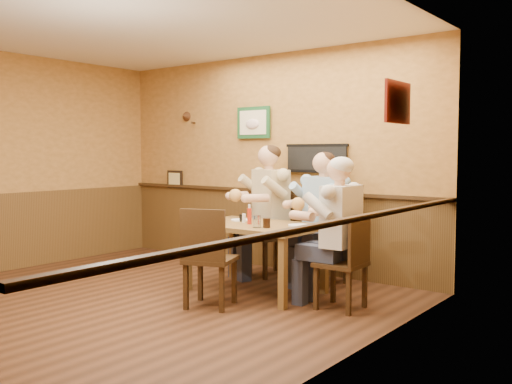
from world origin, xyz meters
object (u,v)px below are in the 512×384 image
(cola_tumbler, at_px, (267,223))
(chair_near_side, at_px, (210,257))
(water_glass_left, at_px, (220,218))
(chair_back_right, at_px, (324,243))
(diner_white_elder, at_px, (341,241))
(pepper_shaker, at_px, (241,218))
(dining_table, at_px, (255,232))
(salt_shaker, at_px, (244,218))
(chair_right_end, at_px, (341,262))
(diner_blue_polo, at_px, (324,225))
(hot_sauce_bottle, at_px, (249,215))
(diner_tan_shirt, at_px, (271,217))
(chair_back_left, at_px, (271,235))

(cola_tumbler, bearing_deg, chair_near_side, -118.25)
(water_glass_left, bearing_deg, chair_back_right, 53.66)
(diner_white_elder, bearing_deg, pepper_shaker, -95.34)
(diner_white_elder, relative_size, water_glass_left, 12.53)
(dining_table, relative_size, pepper_shaker, 17.25)
(water_glass_left, bearing_deg, cola_tumbler, 1.47)
(dining_table, bearing_deg, salt_shaker, 177.83)
(chair_right_end, bearing_deg, pepper_shaker, -95.34)
(chair_right_end, xyz_separation_m, diner_blue_polo, (-0.67, 0.81, 0.22))
(water_glass_left, bearing_deg, hot_sauce_bottle, 25.94)
(chair_right_end, relative_size, diner_tan_shirt, 0.64)
(chair_right_end, relative_size, hot_sauce_bottle, 4.79)
(water_glass_left, bearing_deg, chair_back_left, 92.24)
(diner_white_elder, bearing_deg, diner_tan_shirt, -121.21)
(pepper_shaker, bearing_deg, water_glass_left, -106.64)
(dining_table, distance_m, diner_blue_polo, 0.88)
(chair_near_side, height_order, salt_shaker, chair_near_side)
(chair_right_end, distance_m, salt_shaker, 1.28)
(chair_back_right, bearing_deg, dining_table, -109.58)
(chair_right_end, xyz_separation_m, diner_white_elder, (0.00, 0.00, 0.20))
(salt_shaker, bearing_deg, pepper_shaker, 150.47)
(chair_near_side, relative_size, diner_blue_polo, 0.72)
(chair_right_end, bearing_deg, diner_white_elder, 0.00)
(chair_back_left, height_order, diner_white_elder, diner_white_elder)
(chair_back_right, bearing_deg, hot_sauce_bottle, -109.32)
(chair_right_end, relative_size, cola_tumbler, 9.40)
(dining_table, bearing_deg, pepper_shaker, 167.57)
(cola_tumbler, xyz_separation_m, hot_sauce_bottle, (-0.33, 0.13, 0.05))
(dining_table, relative_size, water_glass_left, 13.20)
(diner_blue_polo, relative_size, cola_tumbler, 13.86)
(cola_tumbler, relative_size, salt_shaker, 1.02)
(chair_near_side, bearing_deg, cola_tumbler, -139.24)
(chair_back_left, distance_m, salt_shaker, 0.85)
(dining_table, xyz_separation_m, water_glass_left, (-0.32, -0.21, 0.15))
(chair_right_end, xyz_separation_m, pepper_shaker, (-1.32, 0.08, 0.33))
(dining_table, relative_size, chair_back_left, 1.38)
(diner_blue_polo, bearing_deg, water_glass_left, -118.58)
(chair_right_end, xyz_separation_m, salt_shaker, (-1.23, 0.03, 0.33))
(chair_near_side, relative_size, diner_white_elder, 0.74)
(dining_table, relative_size, diner_blue_polo, 1.02)
(diner_blue_polo, bearing_deg, diner_tan_shirt, -172.12)
(diner_white_elder, xyz_separation_m, water_glass_left, (-1.40, -0.18, 0.14))
(dining_table, distance_m, water_glass_left, 0.41)
(chair_back_right, distance_m, pepper_shaker, 1.02)
(chair_right_end, bearing_deg, chair_back_right, -142.33)
(chair_back_left, bearing_deg, diner_white_elder, -6.37)
(diner_blue_polo, distance_m, cola_tumbler, 0.99)
(chair_back_left, bearing_deg, chair_right_end, -6.37)
(diner_tan_shirt, distance_m, salt_shaker, 0.80)
(chair_back_right, height_order, water_glass_left, chair_back_right)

